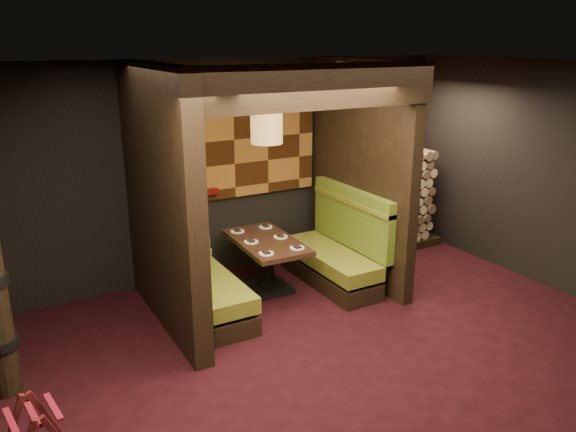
{
  "coord_description": "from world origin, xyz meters",
  "views": [
    {
      "loc": [
        -3.0,
        -3.99,
        3.06
      ],
      "look_at": [
        0.0,
        1.3,
        1.15
      ],
      "focal_mm": 35.0,
      "sensor_mm": 36.0,
      "label": 1
    }
  ],
  "objects_px": {
    "pendant_lamp": "(267,124)",
    "firewood_stack": "(385,201)",
    "booth_bench_left": "(200,283)",
    "dining_table": "(266,257)",
    "booth_bench_right": "(337,253)"
  },
  "relations": [
    {
      "from": "booth_bench_right",
      "to": "firewood_stack",
      "type": "distance_m",
      "value": 1.56
    },
    {
      "from": "booth_bench_right",
      "to": "dining_table",
      "type": "distance_m",
      "value": 0.95
    },
    {
      "from": "dining_table",
      "to": "pendant_lamp",
      "type": "height_order",
      "value": "pendant_lamp"
    },
    {
      "from": "pendant_lamp",
      "to": "firewood_stack",
      "type": "distance_m",
      "value": 2.71
    },
    {
      "from": "booth_bench_right",
      "to": "pendant_lamp",
      "type": "xyz_separation_m",
      "value": [
        -0.92,
        0.17,
        1.73
      ]
    },
    {
      "from": "booth_bench_right",
      "to": "pendant_lamp",
      "type": "bearing_deg",
      "value": 169.52
    },
    {
      "from": "dining_table",
      "to": "pendant_lamp",
      "type": "xyz_separation_m",
      "value": [
        0.0,
        -0.05,
        1.68
      ]
    },
    {
      "from": "booth_bench_left",
      "to": "pendant_lamp",
      "type": "height_order",
      "value": "pendant_lamp"
    },
    {
      "from": "pendant_lamp",
      "to": "firewood_stack",
      "type": "bearing_deg",
      "value": 13.09
    },
    {
      "from": "booth_bench_left",
      "to": "pendant_lamp",
      "type": "bearing_deg",
      "value": 9.99
    },
    {
      "from": "dining_table",
      "to": "firewood_stack",
      "type": "xyz_separation_m",
      "value": [
        2.28,
        0.48,
        0.3
      ]
    },
    {
      "from": "booth_bench_left",
      "to": "pendant_lamp",
      "type": "relative_size",
      "value": 1.69
    },
    {
      "from": "pendant_lamp",
      "to": "booth_bench_left",
      "type": "bearing_deg",
      "value": -170.01
    },
    {
      "from": "booth_bench_left",
      "to": "dining_table",
      "type": "xyz_separation_m",
      "value": [
        0.97,
        0.22,
        0.05
      ]
    },
    {
      "from": "dining_table",
      "to": "pendant_lamp",
      "type": "distance_m",
      "value": 1.68
    }
  ]
}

